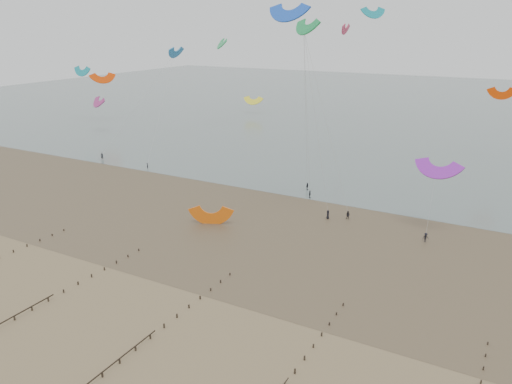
% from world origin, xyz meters
% --- Properties ---
extents(ground, '(500.00, 500.00, 0.00)m').
position_xyz_m(ground, '(0.00, 0.00, 0.00)').
color(ground, brown).
rests_on(ground, ground).
extents(sea_and_shore, '(500.00, 665.00, 0.03)m').
position_xyz_m(sea_and_shore, '(-4.08, 34.40, 0.01)').
color(sea_and_shore, '#475654').
rests_on(sea_and_shore, ground).
extents(kitesurfer_lead, '(0.68, 0.66, 1.58)m').
position_xyz_m(kitesurfer_lead, '(-46.17, 52.17, 0.79)').
color(kitesurfer_lead, black).
rests_on(kitesurfer_lead, ground).
extents(kitesurfers, '(158.94, 23.44, 1.87)m').
position_xyz_m(kitesurfers, '(30.93, 49.60, 0.88)').
color(kitesurfers, black).
rests_on(kitesurfers, ground).
extents(grounded_kite, '(8.87, 8.08, 3.96)m').
position_xyz_m(grounded_kite, '(-10.01, 28.00, 0.00)').
color(grounded_kite, orange).
rests_on(grounded_kite, ground).
extents(kites_airborne, '(241.66, 121.44, 39.23)m').
position_xyz_m(kites_airborne, '(-16.67, 91.38, 20.79)').
color(kites_airborne, '#9D1E6A').
rests_on(kites_airborne, ground).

